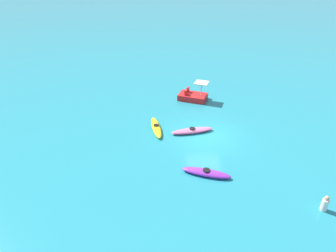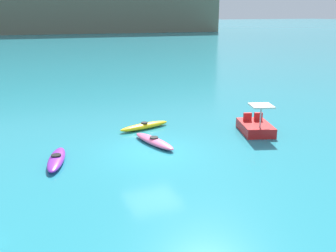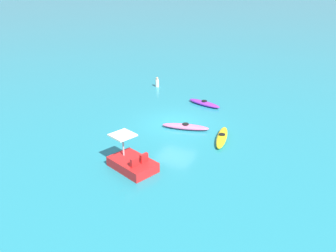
{
  "view_description": "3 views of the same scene",
  "coord_description": "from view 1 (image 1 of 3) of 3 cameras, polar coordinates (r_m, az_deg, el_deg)",
  "views": [
    {
      "loc": [
        -17.27,
        2.46,
        10.63
      ],
      "look_at": [
        0.01,
        2.61,
        0.8
      ],
      "focal_mm": 31.16,
      "sensor_mm": 36.0,
      "label": 1
    },
    {
      "loc": [
        -5.81,
        -15.07,
        6.15
      ],
      "look_at": [
        1.75,
        2.13,
        0.43
      ],
      "focal_mm": 39.89,
      "sensor_mm": 36.0,
      "label": 2
    },
    {
      "loc": [
        18.55,
        8.66,
        8.82
      ],
      "look_at": [
        2.12,
        0.49,
        0.78
      ],
      "focal_mm": 36.01,
      "sensor_mm": 36.0,
      "label": 3
    }
  ],
  "objects": [
    {
      "name": "person_near_shore",
      "position": [
        16.44,
        28.34,
        -13.27
      ],
      "size": [
        0.44,
        0.44,
        0.88
      ],
      "color": "silver",
      "rests_on": "ground_plane"
    },
    {
      "name": "pedal_boat_red",
      "position": [
        25.65,
        4.93,
        5.88
      ],
      "size": [
        2.2,
        2.76,
        1.68
      ],
      "color": "red",
      "rests_on": "ground_plane"
    },
    {
      "name": "ground_plane",
      "position": [
        20.43,
        7.36,
        -1.98
      ],
      "size": [
        600.0,
        600.0,
        0.0
      ],
      "primitive_type": "plane",
      "color": "teal"
    },
    {
      "name": "kayak_yellow",
      "position": [
        21.01,
        -2.33,
        -0.25
      ],
      "size": [
        3.07,
        1.17,
        0.37
      ],
      "color": "yellow",
      "rests_on": "ground_plane"
    },
    {
      "name": "kayak_purple",
      "position": [
        16.86,
        7.5,
        -9.03
      ],
      "size": [
        1.39,
        2.87,
        0.37
      ],
      "color": "purple",
      "rests_on": "ground_plane"
    },
    {
      "name": "kayak_pink",
      "position": [
        20.65,
        4.75,
        -0.91
      ],
      "size": [
        1.33,
        3.09,
        0.37
      ],
      "color": "pink",
      "rests_on": "ground_plane"
    }
  ]
}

